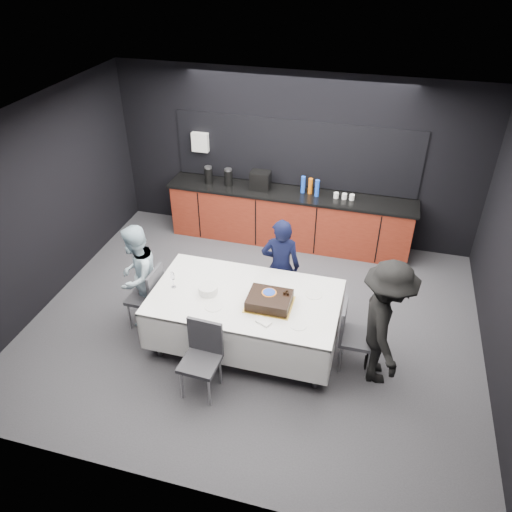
# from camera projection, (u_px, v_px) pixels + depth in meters

# --- Properties ---
(ground) EXTENTS (6.00, 6.00, 0.00)m
(ground) POSITION_uv_depth(u_px,v_px,m) (254.00, 323.00, 6.89)
(ground) COLOR #3F3F43
(ground) RESTS_ON ground
(room_shell) EXTENTS (6.04, 5.04, 2.82)m
(room_shell) POSITION_uv_depth(u_px,v_px,m) (254.00, 204.00, 5.85)
(room_shell) COLOR white
(room_shell) RESTS_ON ground
(kitchenette) EXTENTS (4.10, 0.64, 2.05)m
(kitchenette) POSITION_uv_depth(u_px,v_px,m) (288.00, 213.00, 8.37)
(kitchenette) COLOR maroon
(kitchenette) RESTS_ON ground
(party_table) EXTENTS (2.32, 1.32, 0.78)m
(party_table) POSITION_uv_depth(u_px,v_px,m) (245.00, 305.00, 6.21)
(party_table) COLOR #99999E
(party_table) RESTS_ON ground
(cake_assembly) EXTENTS (0.56, 0.45, 0.17)m
(cake_assembly) POSITION_uv_depth(u_px,v_px,m) (269.00, 300.00, 5.96)
(cake_assembly) COLOR gold
(cake_assembly) RESTS_ON party_table
(plate_stack) EXTENTS (0.24, 0.24, 0.10)m
(plate_stack) POSITION_uv_depth(u_px,v_px,m) (208.00, 290.00, 6.16)
(plate_stack) COLOR white
(plate_stack) RESTS_ON party_table
(loose_plate_near) EXTENTS (0.22, 0.22, 0.01)m
(loose_plate_near) POSITION_uv_depth(u_px,v_px,m) (214.00, 306.00, 5.97)
(loose_plate_near) COLOR white
(loose_plate_near) RESTS_ON party_table
(loose_plate_right_a) EXTENTS (0.21, 0.21, 0.01)m
(loose_plate_right_a) POSITION_uv_depth(u_px,v_px,m) (314.00, 294.00, 6.16)
(loose_plate_right_a) COLOR white
(loose_plate_right_a) RESTS_ON party_table
(loose_plate_right_b) EXTENTS (0.20, 0.20, 0.01)m
(loose_plate_right_b) POSITION_uv_depth(u_px,v_px,m) (298.00, 325.00, 5.69)
(loose_plate_right_b) COLOR white
(loose_plate_right_b) RESTS_ON party_table
(loose_plate_far) EXTENTS (0.21, 0.21, 0.01)m
(loose_plate_far) POSITION_uv_depth(u_px,v_px,m) (263.00, 279.00, 6.42)
(loose_plate_far) COLOR white
(loose_plate_far) RESTS_ON party_table
(fork_pile) EXTENTS (0.20, 0.17, 0.03)m
(fork_pile) POSITION_uv_depth(u_px,v_px,m) (264.00, 322.00, 5.72)
(fork_pile) COLOR white
(fork_pile) RESTS_ON party_table
(champagne_flute) EXTENTS (0.06, 0.06, 0.22)m
(champagne_flute) POSITION_uv_depth(u_px,v_px,m) (172.00, 277.00, 6.20)
(champagne_flute) COLOR white
(champagne_flute) RESTS_ON party_table
(chair_left) EXTENTS (0.43, 0.43, 0.92)m
(chair_left) POSITION_uv_depth(u_px,v_px,m) (150.00, 293.00, 6.57)
(chair_left) COLOR #303036
(chair_left) RESTS_ON ground
(chair_right) EXTENTS (0.42, 0.42, 0.92)m
(chair_right) POSITION_uv_depth(u_px,v_px,m) (351.00, 331.00, 5.97)
(chair_right) COLOR #303036
(chair_right) RESTS_ON ground
(chair_near) EXTENTS (0.44, 0.44, 0.92)m
(chair_near) POSITION_uv_depth(u_px,v_px,m) (202.00, 353.00, 5.67)
(chair_near) COLOR #303036
(chair_near) RESTS_ON ground
(person_center) EXTENTS (0.58, 0.42, 1.45)m
(person_center) POSITION_uv_depth(u_px,v_px,m) (281.00, 267.00, 6.75)
(person_center) COLOR black
(person_center) RESTS_ON ground
(person_left) EXTENTS (0.56, 0.72, 1.46)m
(person_left) POSITION_uv_depth(u_px,v_px,m) (138.00, 276.00, 6.57)
(person_left) COLOR #ACC9D8
(person_left) RESTS_ON ground
(person_right) EXTENTS (0.81, 1.16, 1.64)m
(person_right) POSITION_uv_depth(u_px,v_px,m) (385.00, 324.00, 5.66)
(person_right) COLOR black
(person_right) RESTS_ON ground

